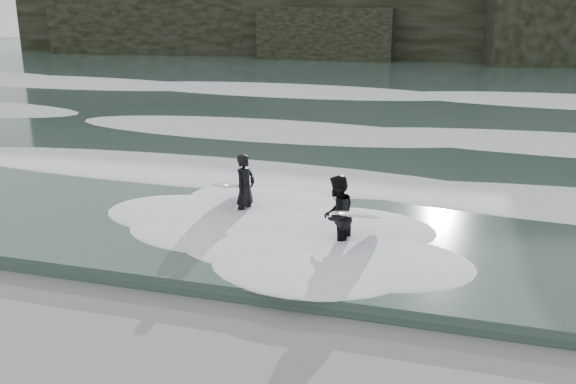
% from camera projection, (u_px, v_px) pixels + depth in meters
% --- Properties ---
extents(sea, '(90.00, 52.00, 0.30)m').
position_uv_depth(sea, '(418.00, 87.00, 34.27)').
color(sea, '#334540').
rests_on(sea, ground).
extents(foam_near, '(60.00, 3.20, 0.20)m').
position_uv_depth(foam_near, '(338.00, 184.00, 15.89)').
color(foam_near, white).
rests_on(foam_near, sea).
extents(foam_mid, '(60.00, 4.00, 0.24)m').
position_uv_depth(foam_mid, '(381.00, 129.00, 22.29)').
color(foam_mid, white).
rests_on(foam_mid, sea).
extents(foam_far, '(60.00, 4.80, 0.30)m').
position_uv_depth(foam_far, '(410.00, 92.00, 30.52)').
color(foam_far, white).
rests_on(foam_far, sea).
extents(surfer_left, '(1.09, 2.25, 1.57)m').
position_uv_depth(surfer_left, '(240.00, 188.00, 14.25)').
color(surfer_left, black).
rests_on(surfer_left, ground).
extents(surfer_right, '(1.29, 2.11, 1.61)m').
position_uv_depth(surfer_right, '(340.00, 216.00, 12.39)').
color(surfer_right, black).
rests_on(surfer_right, ground).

